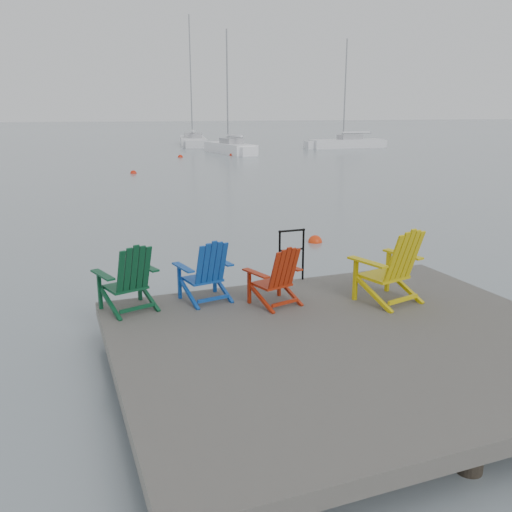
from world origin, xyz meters
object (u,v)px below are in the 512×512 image
object	(u,v)px
chair_green	(129,277)
buoy_d	(180,157)
chair_yellow	(392,265)
handrail	(292,250)
chair_blue	(206,270)
sailboat_mid	(193,142)
chair_red	(277,275)
sailboat_far	(347,144)
buoy_a	(315,242)
buoy_c	(231,155)
buoy_b	(133,173)
sailboat_near	(230,149)

from	to	relation	value
chair_green	buoy_d	xyz separation A→B (m)	(8.47, 33.13, -1.01)
chair_yellow	buoy_d	distance (m)	34.51
handrail	buoy_d	xyz separation A→B (m)	(5.67, 32.65, -1.04)
handrail	chair_blue	size ratio (longest dim) A/B	0.93
sailboat_mid	chair_red	bearing A→B (deg)	-90.60
chair_blue	buoy_d	xyz separation A→B (m)	(7.31, 33.13, -0.99)
sailboat_far	buoy_d	bearing A→B (deg)	108.08
sailboat_mid	chair_yellow	bearing A→B (deg)	-88.62
handrail	chair_blue	xyz separation A→B (m)	(-1.64, -0.48, -0.05)
buoy_a	buoy_c	bearing A→B (deg)	75.90
chair_yellow	buoy_c	distance (m)	35.72
chair_blue	buoy_d	distance (m)	33.94
buoy_a	buoy_c	distance (m)	29.68
chair_yellow	buoy_d	bearing A→B (deg)	68.08
chair_blue	buoy_b	distance (m)	23.22
buoy_c	buoy_d	xyz separation A→B (m)	(-4.20, -0.40, 0.00)
chair_yellow	buoy_a	bearing A→B (deg)	59.69
chair_green	sailboat_far	distance (m)	46.22
handrail	sailboat_far	xyz separation A→B (m)	(23.01, 37.86, -0.69)
chair_blue	sailboat_far	world-z (taller)	sailboat_far
handrail	buoy_b	size ratio (longest dim) A/B	2.51
chair_yellow	handrail	bearing A→B (deg)	108.21
handrail	sailboat_far	size ratio (longest dim) A/B	0.09
chair_green	chair_red	bearing A→B (deg)	-31.57
chair_green	sailboat_mid	bearing A→B (deg)	57.53
chair_yellow	buoy_a	size ratio (longest dim) A/B	3.12
handrail	chair_green	world-z (taller)	chair_green
sailboat_far	buoy_b	distance (m)	27.05
buoy_b	chair_red	bearing A→B (deg)	-93.33
buoy_b	buoy_c	bearing A→B (deg)	48.62
chair_green	sailboat_near	world-z (taller)	sailboat_near
chair_green	chair_blue	xyz separation A→B (m)	(1.15, 0.00, -0.02)
buoy_d	handrail	bearing A→B (deg)	-99.86
sailboat_near	buoy_d	xyz separation A→B (m)	(-4.88, -2.87, -0.36)
buoy_b	buoy_c	distance (m)	13.93
buoy_a	sailboat_near	bearing A→B (deg)	75.79
sailboat_far	buoy_a	world-z (taller)	sailboat_far
chair_blue	sailboat_far	size ratio (longest dim) A/B	0.10
sailboat_mid	buoy_d	distance (m)	15.74
chair_green	chair_blue	bearing A→B (deg)	-16.97
chair_red	sailboat_near	bearing A→B (deg)	57.49
chair_green	buoy_b	xyz separation A→B (m)	(3.46, 23.08, -1.01)
chair_blue	chair_green	bearing A→B (deg)	169.34
chair_blue	buoy_c	bearing A→B (deg)	60.34
handrail	sailboat_near	bearing A→B (deg)	73.45
chair_red	buoy_b	bearing A→B (deg)	71.30
sailboat_far	sailboat_mid	bearing A→B (deg)	53.38
chair_blue	buoy_a	world-z (taller)	chair_blue
chair_blue	sailboat_near	world-z (taller)	sailboat_near
handrail	buoy_d	bearing A→B (deg)	80.14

